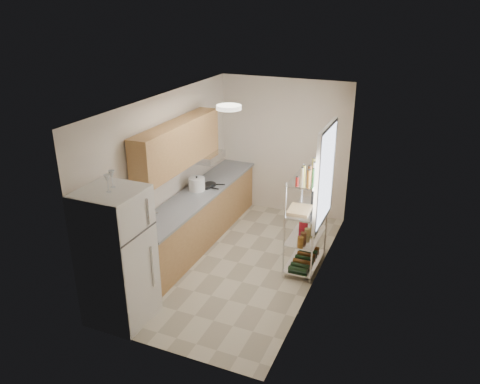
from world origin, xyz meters
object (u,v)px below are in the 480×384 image
at_px(rice_cooker, 197,184).
at_px(cutting_board, 300,209).
at_px(frying_pan_large, 204,186).
at_px(espresso_machine, 318,193).
at_px(refrigerator, 117,257).

distance_m(rice_cooker, cutting_board, 1.93).
xyz_separation_m(rice_cooker, frying_pan_large, (0.05, 0.15, -0.09)).
xyz_separation_m(frying_pan_large, espresso_machine, (2.02, -0.11, 0.24)).
bearing_deg(cutting_board, rice_cooker, 169.70).
relative_size(rice_cooker, frying_pan_large, 1.05).
height_order(rice_cooker, espresso_machine, espresso_machine).
height_order(refrigerator, frying_pan_large, refrigerator).
distance_m(refrigerator, frying_pan_large, 2.52).
xyz_separation_m(refrigerator, frying_pan_large, (-0.06, 2.52, 0.02)).
bearing_deg(espresso_machine, rice_cooker, 171.90).
bearing_deg(rice_cooker, cutting_board, -10.30).
distance_m(rice_cooker, frying_pan_large, 0.18).
xyz_separation_m(rice_cooker, cutting_board, (1.90, -0.34, 0.01)).
height_order(rice_cooker, frying_pan_large, rice_cooker).
bearing_deg(rice_cooker, frying_pan_large, 72.82).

